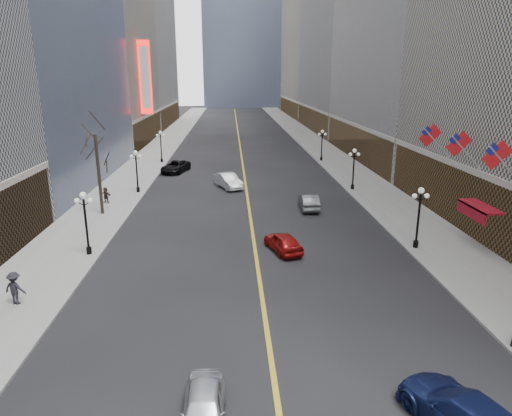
{
  "coord_description": "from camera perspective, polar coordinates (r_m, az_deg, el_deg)",
  "views": [
    {
      "loc": [
        -1.66,
        -0.71,
        12.26
      ],
      "look_at": [
        -0.49,
        20.54,
        6.09
      ],
      "focal_mm": 32.0,
      "sensor_mm": 36.0,
      "label": 1
    }
  ],
  "objects": [
    {
      "name": "flag_5",
      "position": [
        41.65,
        21.14,
        8.24
      ],
      "size": [
        2.87,
        0.12,
        2.87
      ],
      "color": "#B2B2B7",
      "rests_on": "ground"
    },
    {
      "name": "car_nb_mid",
      "position": [
        51.93,
        -3.47,
        3.42
      ],
      "size": [
        3.51,
        5.26,
        1.64
      ],
      "primitive_type": "imported",
      "rotation": [
        0.0,
        0.0,
        0.39
      ],
      "color": "silver",
      "rests_on": "ground"
    },
    {
      "name": "streetlamp_east_3",
      "position": [
        68.69,
        8.25,
        8.18
      ],
      "size": [
        1.26,
        0.44,
        4.52
      ],
      "color": "black",
      "rests_on": "sidewalk_east"
    },
    {
      "name": "lane_line",
      "position": [
        81.65,
        -1.99,
        7.53
      ],
      "size": [
        0.25,
        200.0,
        0.02
      ],
      "primitive_type": "cube",
      "color": "gold",
      "rests_on": "ground"
    },
    {
      "name": "streetlamp_east_1",
      "position": [
        34.81,
        19.72,
        -0.4
      ],
      "size": [
        1.26,
        0.44,
        4.52
      ],
      "color": "black",
      "rests_on": "sidewalk_east"
    },
    {
      "name": "car_nb_far",
      "position": [
        61.33,
        -10.03,
        5.12
      ],
      "size": [
        3.91,
        6.0,
        1.54
      ],
      "primitive_type": "imported",
      "rotation": [
        0.0,
        0.0,
        -0.27
      ],
      "color": "black",
      "rests_on": "ground"
    },
    {
      "name": "streetlamp_east_2",
      "position": [
        51.39,
        12.12,
        5.32
      ],
      "size": [
        1.26,
        0.44,
        4.52
      ],
      "color": "black",
      "rests_on": "sidewalk_east"
    },
    {
      "name": "awning_c",
      "position": [
        36.64,
        25.96,
        -0.0
      ],
      "size": [
        1.4,
        4.0,
        0.93
      ],
      "color": "maroon",
      "rests_on": "ground"
    },
    {
      "name": "car_sb_far",
      "position": [
        43.79,
        6.63,
        0.81
      ],
      "size": [
        1.77,
        4.58,
        1.49
      ],
      "primitive_type": "imported",
      "rotation": [
        0.0,
        0.0,
        3.1
      ],
      "color": "#494D51",
      "rests_on": "ground"
    },
    {
      "name": "tree_west_far",
      "position": [
        42.82,
        -19.34,
        7.19
      ],
      "size": [
        3.6,
        3.6,
        7.92
      ],
      "color": "#2D231C",
      "rests_on": "sidewalk_west"
    },
    {
      "name": "ped_west_walk",
      "position": [
        28.57,
        -27.92,
        -8.84
      ],
      "size": [
        1.3,
        0.78,
        1.88
      ],
      "primitive_type": "imported",
      "rotation": [
        0.0,
        0.0,
        2.9
      ],
      "color": "black",
      "rests_on": "sidewalk_west"
    },
    {
      "name": "sidewalk_east",
      "position": [
        73.44,
        9.25,
        6.41
      ],
      "size": [
        6.0,
        230.0,
        0.15
      ],
      "primitive_type": "cube",
      "color": "gray",
      "rests_on": "ground"
    },
    {
      "name": "streetlamp_west_2",
      "position": [
        50.62,
        -14.72,
        4.99
      ],
      "size": [
        1.26,
        0.44,
        4.52
      ],
      "color": "black",
      "rests_on": "sidewalk_west"
    },
    {
      "name": "streetlamp_west_3",
      "position": [
        68.12,
        -11.81,
        7.94
      ],
      "size": [
        1.26,
        0.44,
        4.52
      ],
      "color": "black",
      "rests_on": "sidewalk_west"
    },
    {
      "name": "car_sb_mid",
      "position": [
        33.11,
        3.39,
        -4.28
      ],
      "size": [
        2.86,
        4.47,
        1.42
      ],
      "primitive_type": "imported",
      "rotation": [
        0.0,
        0.0,
        3.45
      ],
      "color": "maroon",
      "rests_on": "ground"
    },
    {
      "name": "car_nb_near",
      "position": [
        18.13,
        -6.56,
        -23.64
      ],
      "size": [
        1.62,
        4.0,
        1.36
      ],
      "primitive_type": "imported",
      "rotation": [
        0.0,
        0.0,
        -0.0
      ],
      "color": "silver",
      "rests_on": "ground"
    },
    {
      "name": "bldg_east_d",
      "position": [
        154.16,
        9.43,
        23.02
      ],
      "size": [
        26.6,
        46.6,
        62.8
      ],
      "color": "#AFA690",
      "rests_on": "ground"
    },
    {
      "name": "streetlamp_west_1",
      "position": [
        33.66,
        -20.56,
        -1.03
      ],
      "size": [
        1.26,
        0.44,
        4.52
      ],
      "color": "black",
      "rests_on": "sidewalk_west"
    },
    {
      "name": "flag_3",
      "position": [
        32.87,
        28.11,
        5.57
      ],
      "size": [
        2.87,
        0.12,
        2.87
      ],
      "color": "#B2B2B7",
      "rests_on": "ground"
    },
    {
      "name": "theatre_marquee",
      "position": [
        81.95,
        -13.67,
        15.55
      ],
      "size": [
        2.0,
        0.55,
        12.0
      ],
      "color": "red",
      "rests_on": "ground"
    },
    {
      "name": "bldg_east_c",
      "position": [
        111.91,
        14.26,
        21.83
      ],
      "size": [
        26.6,
        40.6,
        48.8
      ],
      "color": "#9B9B9E",
      "rests_on": "ground"
    },
    {
      "name": "ped_west_far",
      "position": [
        47.45,
        -18.27,
        1.55
      ],
      "size": [
        1.5,
        1.04,
        1.59
      ],
      "primitive_type": "imported",
      "rotation": [
        0.0,
        0.0,
        -0.47
      ],
      "color": "#2E2019",
      "rests_on": "sidewalk_west"
    },
    {
      "name": "flag_4",
      "position": [
        37.18,
        24.22,
        7.08
      ],
      "size": [
        2.87,
        0.12,
        2.87
      ],
      "color": "#B2B2B7",
      "rests_on": "ground"
    },
    {
      "name": "sidewalk_west",
      "position": [
        72.8,
        -12.96,
        6.13
      ],
      "size": [
        6.0,
        230.0,
        0.15
      ],
      "primitive_type": "cube",
      "color": "gray",
      "rests_on": "ground"
    }
  ]
}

